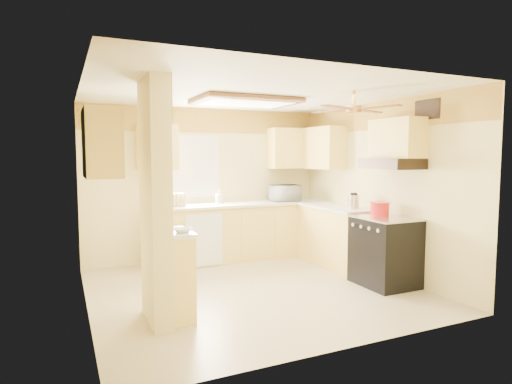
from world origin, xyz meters
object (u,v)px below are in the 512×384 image
stove (385,251)px  microwave (285,193)px  bowl (183,230)px  dutch_oven (380,208)px  kettle (354,201)px

stove → microwave: bearing=99.9°
bowl → dutch_oven: dutch_oven is taller
bowl → kettle: 2.93m
stove → kettle: size_ratio=3.83×
microwave → dutch_oven: 1.98m
stove → bowl: size_ratio=4.80×
stove → bowl: bowl is taller
dutch_oven → kettle: kettle is taller
stove → dutch_oven: dutch_oven is taller
microwave → kettle: microwave is taller
bowl → kettle: (2.80, 0.85, 0.09)m
microwave → kettle: bearing=113.8°
bowl → stove: bearing=2.4°
dutch_oven → stove: bearing=-107.1°
microwave → bowl: bearing=50.5°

